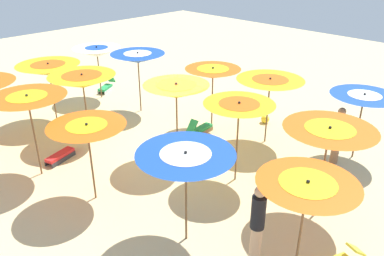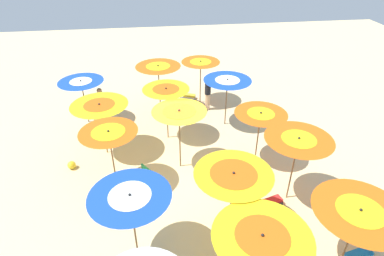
# 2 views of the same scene
# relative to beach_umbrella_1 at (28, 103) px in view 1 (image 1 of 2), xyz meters

# --- Properties ---
(ground) EXTENTS (41.41, 41.41, 0.04)m
(ground) POSITION_rel_beach_umbrella_1_xyz_m (3.31, -1.75, -2.28)
(ground) COLOR beige
(beach_umbrella_1) EXTENTS (2.11, 2.11, 2.50)m
(beach_umbrella_1) POSITION_rel_beach_umbrella_1_xyz_m (0.00, 0.00, 0.00)
(beach_umbrella_1) COLOR brown
(beach_umbrella_1) RESTS_ON ground
(beach_umbrella_2) EXTENTS (1.95, 1.95, 2.21)m
(beach_umbrella_2) POSITION_rel_beach_umbrella_1_xyz_m (0.47, -2.16, -0.32)
(beach_umbrella_2) COLOR brown
(beach_umbrella_2) RESTS_ON ground
(beach_umbrella_3) EXTENTS (2.11, 2.11, 2.30)m
(beach_umbrella_3) POSITION_rel_beach_umbrella_1_xyz_m (1.07, -5.01, -0.22)
(beach_umbrella_3) COLOR brown
(beach_umbrella_3) RESTS_ON ground
(beach_umbrella_4) EXTENTS (1.91, 1.91, 2.30)m
(beach_umbrella_4) POSITION_rel_beach_umbrella_1_xyz_m (1.89, -7.35, -0.19)
(beach_umbrella_4) COLOR brown
(beach_umbrella_4) RESTS_ON ground
(beach_umbrella_5) EXTENTS (2.25, 2.25, 2.29)m
(beach_umbrella_5) POSITION_rel_beach_umbrella_1_xyz_m (2.16, 3.18, -0.23)
(beach_umbrella_5) COLOR brown
(beach_umbrella_5) RESTS_ON ground
(beach_umbrella_6) EXTENTS (2.20, 2.20, 2.32)m
(beach_umbrella_6) POSITION_rel_beach_umbrella_1_xyz_m (2.30, 1.11, -0.21)
(beach_umbrella_6) COLOR brown
(beach_umbrella_6) RESTS_ON ground
(beach_umbrella_7) EXTENTS (1.95, 1.95, 2.52)m
(beach_umbrella_7) POSITION_rel_beach_umbrella_1_xyz_m (3.46, -2.18, 0.00)
(beach_umbrella_7) COLOR brown
(beach_umbrella_7) RESTS_ON ground
(beach_umbrella_8) EXTENTS (1.92, 1.92, 2.41)m
(beach_umbrella_8) POSITION_rel_beach_umbrella_1_xyz_m (3.80, -4.24, -0.10)
(beach_umbrella_8) COLOR brown
(beach_umbrella_8) RESTS_ON ground
(beach_umbrella_9) EXTENTS (2.12, 2.12, 2.44)m
(beach_umbrella_9) POSITION_rel_beach_umbrella_1_xyz_m (4.01, -6.68, -0.02)
(beach_umbrella_9) COLOR brown
(beach_umbrella_9) RESTS_ON ground
(beach_umbrella_10) EXTENTS (1.98, 1.98, 2.27)m
(beach_umbrella_10) POSITION_rel_beach_umbrella_1_xyz_m (4.77, 4.11, -0.24)
(beach_umbrella_10) COLOR brown
(beach_umbrella_10) RESTS_ON ground
(beach_umbrella_11) EXTENTS (2.09, 2.09, 2.42)m
(beach_umbrella_11) POSITION_rel_beach_umbrella_1_xyz_m (5.05, 1.69, -0.08)
(beach_umbrella_11) COLOR brown
(beach_umbrella_11) RESTS_ON ground
(beach_umbrella_12) EXTENTS (1.94, 1.94, 2.32)m
(beach_umbrella_12) POSITION_rel_beach_umbrella_1_xyz_m (5.85, -1.45, -0.16)
(beach_umbrella_12) COLOR brown
(beach_umbrella_12) RESTS_ON ground
(beach_umbrella_13) EXTENTS (2.18, 2.18, 2.29)m
(beach_umbrella_13) POSITION_rel_beach_umbrella_1_xyz_m (6.36, -3.45, -0.19)
(beach_umbrella_13) COLOR brown
(beach_umbrella_13) RESTS_ON ground
(beach_umbrella_14) EXTENTS (2.00, 2.00, 2.15)m
(beach_umbrella_14) POSITION_rel_beach_umbrella_1_xyz_m (7.46, -6.05, -0.33)
(beach_umbrella_14) COLOR brown
(beach_umbrella_14) RESTS_ON ground
(lounger_0) EXTENTS (1.21, 0.43, 0.68)m
(lounger_0) POSITION_rel_beach_umbrella_1_xyz_m (5.21, -1.50, -2.04)
(lounger_0) COLOR olive
(lounger_0) RESTS_ON ground
(lounger_2) EXTENTS (1.20, 0.90, 0.70)m
(lounger_2) POSITION_rel_beach_umbrella_1_xyz_m (5.39, 4.65, -2.03)
(lounger_2) COLOR silver
(lounger_2) RESTS_ON ground
(lounger_3) EXTENTS (1.42, 0.71, 0.60)m
(lounger_3) POSITION_rel_beach_umbrella_1_xyz_m (0.89, 0.36, -2.06)
(lounger_3) COLOR #333338
(lounger_3) RESTS_ON ground
(beachgoer_0) EXTENTS (0.30, 0.30, 1.83)m
(beachgoer_0) POSITION_rel_beach_umbrella_1_xyz_m (6.70, -5.79, -1.29)
(beachgoer_0) COLOR #A3704C
(beachgoer_0) RESTS_ON ground
(beachgoer_1) EXTENTS (0.30, 0.30, 1.86)m
(beachgoer_1) POSITION_rel_beach_umbrella_1_xyz_m (1.65, -6.52, -1.27)
(beachgoer_1) COLOR #D8A87F
(beachgoer_1) RESTS_ON ground
(beach_ball) EXTENTS (0.31, 0.31, 0.31)m
(beach_ball) POSITION_rel_beach_umbrella_1_xyz_m (7.62, -2.57, -2.10)
(beach_ball) COLOR yellow
(beach_ball) RESTS_ON ground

